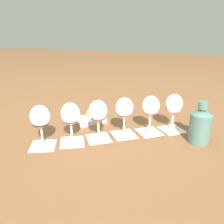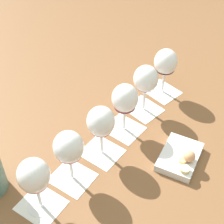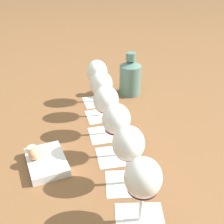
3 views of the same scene
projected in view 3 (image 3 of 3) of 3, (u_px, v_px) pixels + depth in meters
name	position (u px, v px, depth m)	size (l,w,h in m)	color
ground_plane	(113.00, 144.00, 0.92)	(8.00, 8.00, 0.00)	brown
tasting_card_0	(98.00, 101.00, 1.18)	(0.15, 0.15, 0.00)	white
tasting_card_1	(102.00, 115.00, 1.08)	(0.15, 0.15, 0.00)	white
tasting_card_2	(106.00, 134.00, 0.97)	(0.15, 0.15, 0.00)	white
tasting_card_3	(116.00, 156.00, 0.87)	(0.15, 0.15, 0.00)	white
tasting_card_4	(127.00, 183.00, 0.77)	(0.15, 0.15, 0.00)	white
tasting_card_5	(140.00, 220.00, 0.66)	(0.15, 0.14, 0.00)	white
wine_glass_0	(97.00, 74.00, 1.12)	(0.08, 0.08, 0.18)	white
wine_glass_1	(101.00, 86.00, 1.02)	(0.08, 0.08, 0.18)	white
wine_glass_2	(106.00, 102.00, 0.91)	(0.08, 0.08, 0.18)	white
wine_glass_3	(116.00, 122.00, 0.81)	(0.08, 0.08, 0.18)	white
wine_glass_4	(128.00, 147.00, 0.71)	(0.08, 0.08, 0.18)	white
wine_glass_5	(143.00, 181.00, 0.60)	(0.08, 0.08, 0.18)	white
ceramic_vase	(130.00, 77.00, 1.21)	(0.09, 0.09, 0.19)	#4C7066
snack_dish	(45.00, 161.00, 0.83)	(0.18, 0.18, 0.06)	silver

